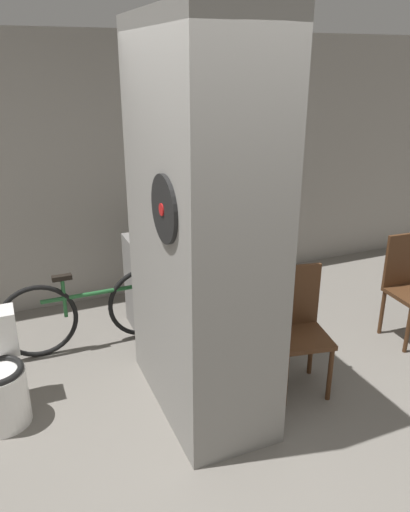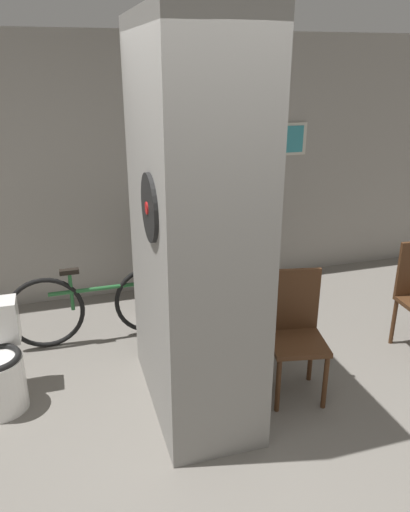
% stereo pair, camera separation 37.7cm
% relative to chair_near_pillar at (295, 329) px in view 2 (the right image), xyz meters
% --- Properties ---
extents(ground_plane, '(14.00, 14.00, 0.00)m').
position_rel_chair_near_pillar_xyz_m(ground_plane, '(-0.65, -0.53, -0.51)').
color(ground_plane, slate).
extents(wall_back, '(8.00, 0.09, 2.60)m').
position_rel_chair_near_pillar_xyz_m(wall_back, '(-0.65, 2.10, 0.79)').
color(wall_back, gray).
rests_on(wall_back, ground_plane).
extents(pillar_center, '(0.66, 1.28, 2.60)m').
position_rel_chair_near_pillar_xyz_m(pillar_center, '(-0.73, 0.11, 0.79)').
color(pillar_center, gray).
rests_on(pillar_center, ground_plane).
extents(counter_shelf, '(1.30, 0.44, 0.87)m').
position_rel_chair_near_pillar_xyz_m(counter_shelf, '(-0.28, 1.30, -0.08)').
color(counter_shelf, gray).
rests_on(counter_shelf, ground_plane).
extents(chair_near_pillar, '(0.46, 0.46, 0.94)m').
position_rel_chair_near_pillar_xyz_m(chair_near_pillar, '(0.00, 0.00, 0.00)').
color(chair_near_pillar, '#4C2D19').
rests_on(chair_near_pillar, ground_plane).
extents(bicycle, '(1.56, 0.42, 0.70)m').
position_rel_chair_near_pillar_xyz_m(bicycle, '(-1.29, 1.15, -0.17)').
color(bicycle, black).
rests_on(bicycle, ground_plane).
extents(bottle_tall, '(0.08, 0.08, 0.34)m').
position_rel_chair_near_pillar_xyz_m(bottle_tall, '(-0.40, 1.27, 0.48)').
color(bottle_tall, olive).
rests_on(bottle_tall, counter_shelf).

